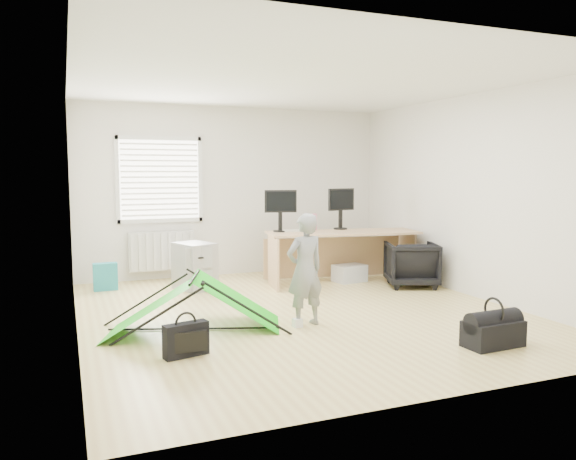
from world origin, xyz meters
name	(u,v)px	position (x,y,z in m)	size (l,w,h in m)	color
ground	(300,312)	(0.00, 0.00, 0.00)	(5.50, 5.50, 0.00)	#D3BC70
back_wall	(235,191)	(0.00, 2.75, 1.35)	(5.00, 0.02, 2.70)	silver
window	(160,180)	(-1.20, 2.71, 1.55)	(1.20, 0.06, 1.20)	silver
radiator	(162,251)	(-1.20, 2.67, 0.45)	(1.00, 0.12, 0.60)	silver
desk	(343,257)	(1.31, 1.46, 0.39)	(2.27, 0.72, 0.77)	tan
filing_cabinet	(195,266)	(-0.88, 1.78, 0.33)	(0.43, 0.57, 0.67)	#9A9C9F
monitor_left	(280,217)	(0.42, 1.77, 1.00)	(0.48, 0.10, 0.46)	black
monitor_right	(340,214)	(1.43, 1.77, 1.01)	(0.49, 0.11, 0.47)	black
keyboard	(297,231)	(0.68, 1.74, 0.78)	(0.46, 0.16, 0.02)	beige
thermos	(315,222)	(0.99, 1.78, 0.90)	(0.07, 0.07, 0.26)	#C87085
office_chair	(411,264)	(2.10, 0.80, 0.33)	(0.70, 0.72, 0.65)	black
person	(305,270)	(-0.18, -0.54, 0.61)	(0.45, 0.29, 1.23)	gray
kite	(195,304)	(-1.33, -0.28, 0.28)	(1.83, 0.80, 0.57)	#14BE12
storage_crate	(349,273)	(1.43, 1.45, 0.13)	(0.46, 0.32, 0.26)	silver
tote_bag	(105,277)	(-2.08, 2.16, 0.19)	(0.33, 0.14, 0.39)	teal
laptop_bag	(186,340)	(-1.59, -1.09, 0.16)	(0.41, 0.12, 0.31)	black
white_box	(297,323)	(-0.28, -0.58, 0.05)	(0.09, 0.09, 0.09)	silver
duffel_bag	(493,334)	(1.21, -1.90, 0.13)	(0.57, 0.29, 0.25)	black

